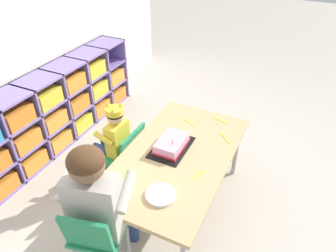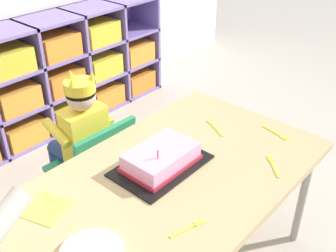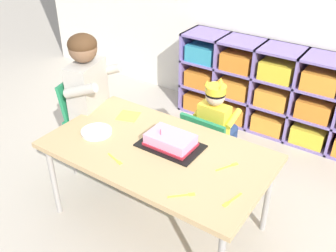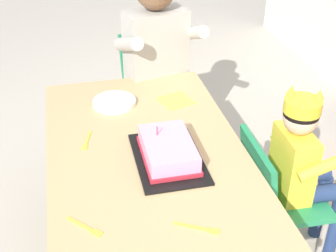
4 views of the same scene
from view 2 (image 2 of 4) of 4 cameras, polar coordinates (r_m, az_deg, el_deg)
storage_cubby_shelf at (r=2.82m, az=-18.88°, el=5.20°), size 2.14×0.33×0.77m
activity_table at (r=1.53m, az=-0.31°, el=-8.79°), size 1.32×0.74×0.57m
classroom_chair_blue at (r=1.97m, az=-10.10°, el=-5.27°), size 0.37×0.31×0.59m
child_with_crown at (r=1.96m, az=-12.35°, el=-0.66°), size 0.30×0.31×0.81m
birthday_cake_on_tray at (r=1.55m, az=-0.98°, el=-4.75°), size 0.37×0.24×0.12m
paper_napkin_square at (r=1.45m, az=-16.85°, el=-11.09°), size 0.17×0.17×0.00m
fork_at_table_front_edge at (r=1.82m, az=6.59°, el=-0.12°), size 0.08×0.13×0.00m
fork_beside_plate_stack at (r=1.62m, az=14.64°, el=-5.32°), size 0.11×0.11×0.00m
fork_by_napkin at (r=1.32m, az=3.07°, el=-14.16°), size 0.13×0.05×0.00m
fork_near_cake_tray at (r=1.82m, az=15.13°, el=-1.03°), size 0.05×0.14×0.00m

